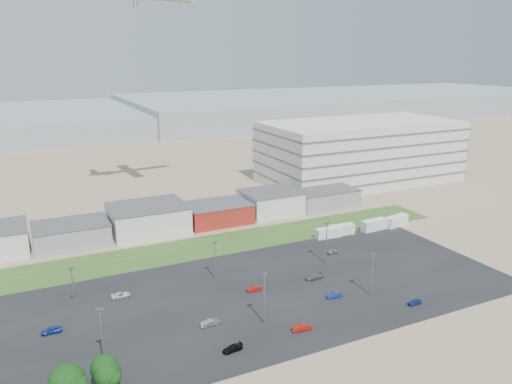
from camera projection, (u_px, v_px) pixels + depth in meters
ground at (277, 346)px, 91.53m from camera, size 700.00×700.00×0.00m
parking_lot at (255, 295)px, 110.98m from camera, size 120.00×50.00×0.01m
grass_strip at (188, 249)px, 136.62m from camera, size 160.00×16.00×0.02m
hills_backdrop at (128, 118)px, 380.30m from camera, size 700.00×200.00×9.00m
building_row at (110, 224)px, 144.88m from camera, size 170.00×20.00×8.00m
parking_garage at (360, 151)px, 208.41m from camera, size 80.00×40.00×25.00m
box_trailer_a at (328, 233)px, 145.20m from camera, size 7.85×2.86×2.90m
box_trailer_b at (341, 230)px, 147.47m from camera, size 8.26×3.07×3.04m
box_trailer_c at (374, 225)px, 151.47m from camera, size 8.77×3.35×3.22m
box_trailer_d at (396, 221)px, 155.10m from camera, size 8.99×4.55×3.23m
tree_right at (105, 371)px, 78.61m from camera, size 4.69×4.69×7.04m
tree_near at (106, 377)px, 77.64m from camera, size 4.25×4.25×6.37m
lightpole_front_l at (102, 337)px, 84.46m from camera, size 1.27×0.53×10.76m
lightpole_front_m at (264, 299)px, 97.87m from camera, size 1.25×0.52×10.62m
lightpole_front_r at (372, 274)px, 109.62m from camera, size 1.17×0.49×9.92m
lightpole_back_l at (73, 290)px, 102.06m from camera, size 1.18×0.49×10.01m
lightpole_back_m at (215, 261)px, 117.51m from camera, size 1.11×0.46×9.43m
lightpole_back_r at (326, 243)px, 126.71m from camera, size 1.26×0.53×10.74m
parked_car_1 at (334, 295)px, 109.58m from camera, size 3.79×1.61×1.22m
parked_car_2 at (414, 302)px, 106.50m from camera, size 3.28×1.37×1.11m
parked_car_3 at (232, 348)px, 89.77m from camera, size 4.05×2.08×1.12m
parked_car_4 at (210, 323)px, 98.23m from camera, size 3.93×1.49×1.28m
parked_car_5 at (51, 330)px, 95.49m from camera, size 3.88×1.59×1.32m
parked_car_7 at (254, 289)px, 112.61m from camera, size 3.54×1.24×1.17m
parked_car_8 at (332, 251)px, 133.82m from camera, size 3.46×1.64×1.14m
parked_car_9 at (121, 295)px, 109.53m from camera, size 4.18×2.03×1.15m
parked_car_12 at (314, 277)px, 118.51m from camera, size 4.61×2.09×1.31m
parked_car_13 at (302, 327)px, 96.45m from camera, size 4.06×1.78×1.30m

